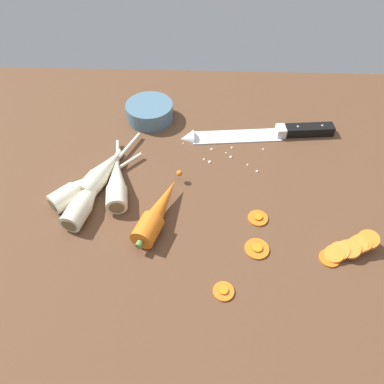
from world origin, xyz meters
TOP-DOWN VIEW (x-y plane):
  - ground_plane at (0.00, 0.00)cm, footprint 120.00×90.00cm
  - chefs_knife at (13.63, 17.00)cm, footprint 34.86×6.84cm
  - whole_carrot at (-5.99, -7.54)cm, footprint 8.71×18.30cm
  - parsnip_front at (-20.85, -1.67)cm, footprint 15.96×17.06cm
  - parsnip_mid_left at (-17.80, 2.58)cm, footprint 10.07×19.91cm
  - parsnip_mid_right at (-19.54, -4.34)cm, footprint 7.52×21.58cm
  - parsnip_back at (-14.67, -0.46)cm, footprint 5.99×20.04cm
  - carrot_slice_stack at (26.93, -13.63)cm, footprint 10.21×6.28cm
  - carrot_slice_stray_near at (5.69, -21.71)cm, footprint 3.40×3.40cm
  - carrot_slice_stray_mid at (12.32, -6.84)cm, footprint 3.68×3.68cm
  - carrot_slice_stray_far at (11.59, -13.56)cm, footprint 4.24×4.24cm
  - prep_bowl at (-10.88, 22.66)cm, footprint 11.00×11.00cm
  - mince_crumbs at (7.33, 10.20)cm, footprint 18.10×10.12cm

SIDE VIEW (x-z plane):
  - ground_plane at x=0.00cm, z-range -4.00..0.00cm
  - mince_crumbs at x=7.33cm, z-range -0.07..0.68cm
  - carrot_slice_stray_near at x=5.69cm, z-range 0.01..0.71cm
  - carrot_slice_stray_far at x=11.59cm, z-range 0.01..0.71cm
  - carrot_slice_stray_mid at x=12.32cm, z-range 0.01..0.71cm
  - chefs_knife at x=13.63cm, z-range -1.44..2.74cm
  - carrot_slice_stack at x=26.93cm, z-range -0.59..3.01cm
  - parsnip_mid_right at x=-19.54cm, z-range -0.02..3.98cm
  - parsnip_front at x=-20.85cm, z-range -0.02..3.98cm
  - parsnip_mid_left at x=-17.80cm, z-range -0.02..3.98cm
  - parsnip_back at x=-14.67cm, z-range -0.02..3.98cm
  - whole_carrot at x=-5.99cm, z-range 0.00..4.20cm
  - prep_bowl at x=-10.88cm, z-range 0.15..4.15cm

